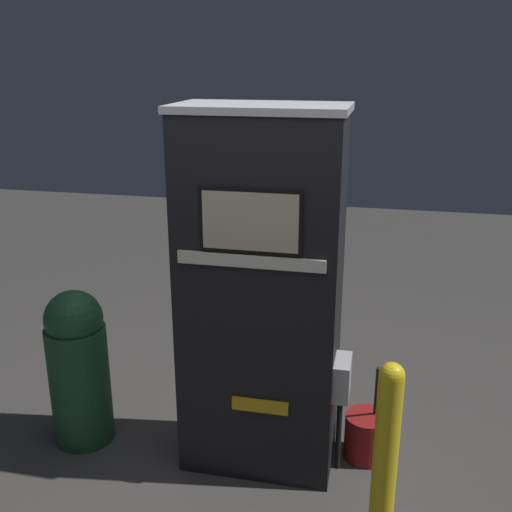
{
  "coord_description": "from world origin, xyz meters",
  "views": [
    {
      "loc": [
        0.66,
        -2.86,
        2.38
      ],
      "look_at": [
        0.0,
        0.13,
        1.36
      ],
      "focal_mm": 42.0,
      "sensor_mm": 36.0,
      "label": 1
    }
  ],
  "objects": [
    {
      "name": "safety_bollard",
      "position": [
        0.75,
        -0.24,
        0.52
      ],
      "size": [
        0.13,
        0.13,
        0.99
      ],
      "color": "yellow",
      "rests_on": "ground_plane"
    },
    {
      "name": "gas_pump",
      "position": [
        0.0,
        0.25,
        1.08
      ],
      "size": [
        1.0,
        0.55,
        2.15
      ],
      "color": "black",
      "rests_on": "ground_plane"
    },
    {
      "name": "squeegee_bucket",
      "position": [
        0.65,
        0.38,
        0.15
      ],
      "size": [
        0.27,
        0.27,
        0.65
      ],
      "color": "maroon",
      "rests_on": "ground_plane"
    },
    {
      "name": "ground_plane",
      "position": [
        0.0,
        0.0,
        0.0
      ],
      "size": [
        14.0,
        14.0,
        0.0
      ],
      "primitive_type": "plane",
      "color": "#423F3D"
    },
    {
      "name": "trash_bin",
      "position": [
        -1.17,
        0.19,
        0.53
      ],
      "size": [
        0.38,
        0.38,
        1.03
      ],
      "color": "#1E4C2D",
      "rests_on": "ground_plane"
    }
  ]
}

